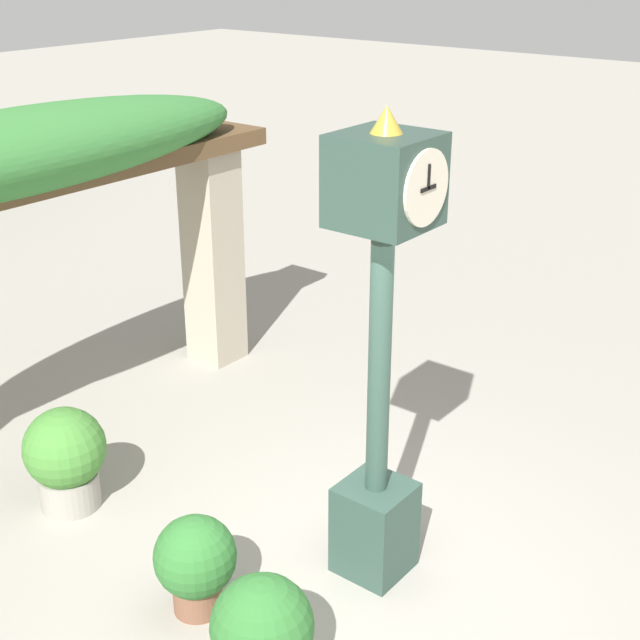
{
  "coord_description": "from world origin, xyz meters",
  "views": [
    {
      "loc": [
        -4.09,
        -3.05,
        4.25
      ],
      "look_at": [
        0.32,
        0.4,
        1.84
      ],
      "focal_mm": 50.0,
      "sensor_mm": 36.0,
      "label": 1
    }
  ],
  "objects_px": {
    "pedestal_clock": "(380,349)",
    "potted_plant_far_left": "(66,456)",
    "potted_plant_near_left": "(262,632)",
    "potted_plant_near_right": "(195,561)"
  },
  "relations": [
    {
      "from": "pedestal_clock",
      "to": "potted_plant_far_left",
      "type": "distance_m",
      "value": 2.85
    },
    {
      "from": "potted_plant_near_left",
      "to": "potted_plant_near_right",
      "type": "bearing_deg",
      "value": 72.41
    },
    {
      "from": "potted_plant_near_right",
      "to": "potted_plant_far_left",
      "type": "relative_size",
      "value": 0.83
    },
    {
      "from": "pedestal_clock",
      "to": "potted_plant_near_left",
      "type": "bearing_deg",
      "value": -174.35
    },
    {
      "from": "pedestal_clock",
      "to": "potted_plant_far_left",
      "type": "relative_size",
      "value": 3.88
    },
    {
      "from": "potted_plant_near_left",
      "to": "potted_plant_far_left",
      "type": "bearing_deg",
      "value": 78.95
    },
    {
      "from": "potted_plant_near_right",
      "to": "potted_plant_far_left",
      "type": "xyz_separation_m",
      "value": [
        0.23,
        1.68,
        0.06
      ]
    },
    {
      "from": "potted_plant_near_left",
      "to": "potted_plant_far_left",
      "type": "height_order",
      "value": "potted_plant_far_left"
    },
    {
      "from": "potted_plant_far_left",
      "to": "potted_plant_near_right",
      "type": "bearing_deg",
      "value": -97.7
    },
    {
      "from": "potted_plant_near_right",
      "to": "potted_plant_far_left",
      "type": "bearing_deg",
      "value": 82.3
    }
  ]
}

